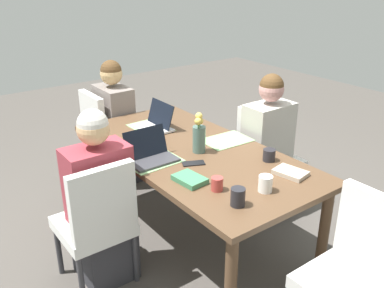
# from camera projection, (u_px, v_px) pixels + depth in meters

# --- Properties ---
(ground_plane) EXTENTS (10.00, 10.00, 0.00)m
(ground_plane) POSITION_uv_depth(u_px,v_px,m) (192.00, 237.00, 3.35)
(ground_plane) COLOR #4C4742
(dining_table) EXTENTS (1.95, 0.97, 0.74)m
(dining_table) POSITION_uv_depth(u_px,v_px,m) (192.00, 160.00, 3.09)
(dining_table) COLOR brown
(dining_table) RESTS_ON ground_plane
(chair_near_left_near) EXTENTS (0.44, 0.44, 0.90)m
(chair_near_left_near) POSITION_uv_depth(u_px,v_px,m) (265.00, 151.00, 3.66)
(chair_near_left_near) COLOR silver
(chair_near_left_near) RESTS_ON ground_plane
(person_near_left_near) EXTENTS (0.36, 0.40, 1.19)m
(person_near_left_near) POSITION_uv_depth(u_px,v_px,m) (267.00, 152.00, 3.56)
(person_near_left_near) COLOR #2D2D33
(person_near_left_near) RESTS_ON ground_plane
(chair_far_left_mid) EXTENTS (0.44, 0.44, 0.90)m
(chair_far_left_mid) POSITION_uv_depth(u_px,v_px,m) (97.00, 219.00, 2.68)
(chair_far_left_mid) COLOR silver
(chair_far_left_mid) RESTS_ON ground_plane
(person_far_left_mid) EXTENTS (0.36, 0.40, 1.19)m
(person_far_left_mid) POSITION_uv_depth(u_px,v_px,m) (101.00, 207.00, 2.75)
(person_far_left_mid) COLOR #2D2D33
(person_far_left_mid) RESTS_ON ground_plane
(chair_head_right_left_far) EXTENTS (0.44, 0.44, 0.90)m
(chair_head_right_left_far) POSITION_uv_depth(u_px,v_px,m) (106.00, 133.00, 4.04)
(chair_head_right_left_far) COLOR silver
(chair_head_right_left_far) RESTS_ON ground_plane
(person_head_right_left_far) EXTENTS (0.40, 0.36, 1.19)m
(person_head_right_left_far) POSITION_uv_depth(u_px,v_px,m) (115.00, 130.00, 4.03)
(person_head_right_left_far) COLOR #2D2D33
(person_head_right_left_far) RESTS_ON ground_plane
(chair_head_left_right_near) EXTENTS (0.44, 0.44, 0.90)m
(chair_head_left_right_near) POSITION_uv_depth(u_px,v_px,m) (357.00, 268.00, 2.25)
(chair_head_left_right_near) COLOR silver
(chair_head_left_right_near) RESTS_ON ground_plane
(flower_vase) EXTENTS (0.09, 0.10, 0.29)m
(flower_vase) POSITION_uv_depth(u_px,v_px,m) (199.00, 136.00, 2.99)
(flower_vase) COLOR #4C6B60
(flower_vase) RESTS_ON dining_table
(placemat_near_left_near) EXTENTS (0.28, 0.37, 0.00)m
(placemat_near_left_near) POSITION_uv_depth(u_px,v_px,m) (226.00, 140.00, 3.23)
(placemat_near_left_near) COLOR #7FAD70
(placemat_near_left_near) RESTS_ON dining_table
(placemat_far_left_mid) EXTENTS (0.27, 0.37, 0.00)m
(placemat_far_left_mid) POSITION_uv_depth(u_px,v_px,m) (153.00, 161.00, 2.89)
(placemat_far_left_mid) COLOR #7FAD70
(placemat_far_left_mid) RESTS_ON dining_table
(placemat_head_right_left_far) EXTENTS (0.37, 0.27, 0.00)m
(placemat_head_right_left_far) POSITION_uv_depth(u_px,v_px,m) (150.00, 128.00, 3.48)
(placemat_head_right_left_far) COLOR #7FAD70
(placemat_head_right_left_far) RESTS_ON dining_table
(laptop_head_right_left_far) EXTENTS (0.32, 0.22, 0.21)m
(laptop_head_right_left_far) POSITION_uv_depth(u_px,v_px,m) (155.00, 124.00, 3.45)
(laptop_head_right_left_far) COLOR silver
(laptop_head_right_left_far) RESTS_ON dining_table
(laptop_far_left_mid) EXTENTS (0.22, 0.32, 0.21)m
(laptop_far_left_mid) POSITION_uv_depth(u_px,v_px,m) (150.00, 155.00, 2.88)
(laptop_far_left_mid) COLOR #38383D
(laptop_far_left_mid) RESTS_ON dining_table
(coffee_mug_near_left) EXTENTS (0.08, 0.08, 0.08)m
(coffee_mug_near_left) POSITION_uv_depth(u_px,v_px,m) (269.00, 155.00, 2.89)
(coffee_mug_near_left) COLOR #232328
(coffee_mug_near_left) RESTS_ON dining_table
(coffee_mug_near_right) EXTENTS (0.07, 0.07, 0.08)m
(coffee_mug_near_right) POSITION_uv_depth(u_px,v_px,m) (217.00, 184.00, 2.51)
(coffee_mug_near_right) COLOR #AD3D38
(coffee_mug_near_right) RESTS_ON dining_table
(coffee_mug_centre_left) EXTENTS (0.08, 0.08, 0.11)m
(coffee_mug_centre_left) POSITION_uv_depth(u_px,v_px,m) (238.00, 197.00, 2.34)
(coffee_mug_centre_left) COLOR #232328
(coffee_mug_centre_left) RESTS_ON dining_table
(coffee_mug_centre_right) EXTENTS (0.08, 0.08, 0.10)m
(coffee_mug_centre_right) POSITION_uv_depth(u_px,v_px,m) (265.00, 184.00, 2.49)
(coffee_mug_centre_right) COLOR white
(coffee_mug_centre_right) RESTS_ON dining_table
(book_red_cover) EXTENTS (0.21, 0.16, 0.03)m
(book_red_cover) POSITION_uv_depth(u_px,v_px,m) (190.00, 179.00, 2.61)
(book_red_cover) COLOR #3D7F56
(book_red_cover) RESTS_ON dining_table
(book_blue_cover) EXTENTS (0.22, 0.18, 0.03)m
(book_blue_cover) POSITION_uv_depth(u_px,v_px,m) (291.00, 173.00, 2.70)
(book_blue_cover) COLOR #B2A38E
(book_blue_cover) RESTS_ON dining_table
(phone_black) EXTENTS (0.13, 0.17, 0.01)m
(phone_black) POSITION_uv_depth(u_px,v_px,m) (193.00, 163.00, 2.85)
(phone_black) COLOR black
(phone_black) RESTS_ON dining_table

